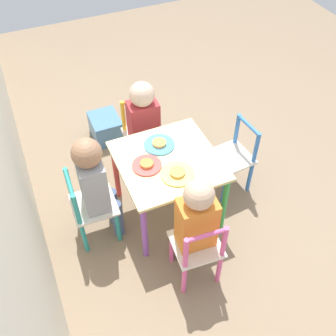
% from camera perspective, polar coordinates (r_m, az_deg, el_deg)
% --- Properties ---
extents(ground_plane, '(6.00, 6.00, 0.00)m').
position_cam_1_polar(ground_plane, '(2.69, -0.00, -6.11)').
color(ground_plane, '#8C755B').
extents(kids_table, '(0.59, 0.59, 0.49)m').
position_cam_1_polar(kids_table, '(2.38, -0.00, 0.00)').
color(kids_table, beige).
rests_on(kids_table, ground_plane).
extents(chair_pink, '(0.28, 0.28, 0.53)m').
position_cam_1_polar(chair_pink, '(2.21, 4.31, -11.71)').
color(chair_pink, silver).
rests_on(chair_pink, ground_plane).
extents(chair_yellow, '(0.27, 0.27, 0.53)m').
position_cam_1_polar(chair_yellow, '(2.82, -3.72, 4.73)').
color(chair_yellow, silver).
rests_on(chair_yellow, ground_plane).
extents(chair_teal, '(0.27, 0.27, 0.53)m').
position_cam_1_polar(chair_teal, '(2.42, -11.17, -5.66)').
color(chair_teal, silver).
rests_on(chair_teal, ground_plane).
extents(chair_blue, '(0.28, 0.28, 0.53)m').
position_cam_1_polar(chair_blue, '(2.69, 9.45, 1.42)').
color(chair_blue, silver).
rests_on(chair_blue, ground_plane).
extents(child_left, '(0.22, 0.21, 0.76)m').
position_cam_1_polar(child_left, '(2.08, 3.97, -7.57)').
color(child_left, '#7A6B5B').
rests_on(child_left, ground_plane).
extents(child_right, '(0.22, 0.20, 0.73)m').
position_cam_1_polar(child_right, '(2.66, -3.47, 6.83)').
color(child_right, '#4C608E').
rests_on(child_right, ground_plane).
extents(child_back, '(0.20, 0.22, 0.79)m').
position_cam_1_polar(child_back, '(2.26, -10.47, -1.95)').
color(child_back, '#4C608E').
rests_on(child_back, ground_plane).
extents(plate_left, '(0.19, 0.19, 0.03)m').
position_cam_1_polar(plate_left, '(2.23, 1.37, -0.84)').
color(plate_left, '#EADB66').
rests_on(plate_left, kids_table).
extents(plate_right, '(0.19, 0.19, 0.03)m').
position_cam_1_polar(plate_right, '(2.41, -1.28, 3.48)').
color(plate_right, '#4C9EE0').
rests_on(plate_right, kids_table).
extents(plate_back, '(0.17, 0.17, 0.03)m').
position_cam_1_polar(plate_back, '(2.28, -3.10, 0.45)').
color(plate_back, '#E54C47').
rests_on(plate_back, kids_table).
extents(storage_bin, '(0.26, 0.22, 0.20)m').
position_cam_1_polar(storage_bin, '(3.18, -9.03, 5.81)').
color(storage_bin, '#4C7FB7').
rests_on(storage_bin, ground_plane).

